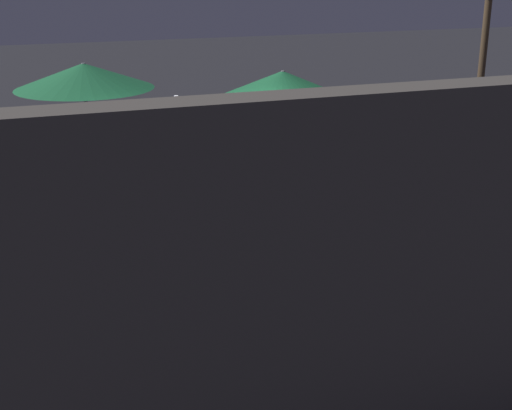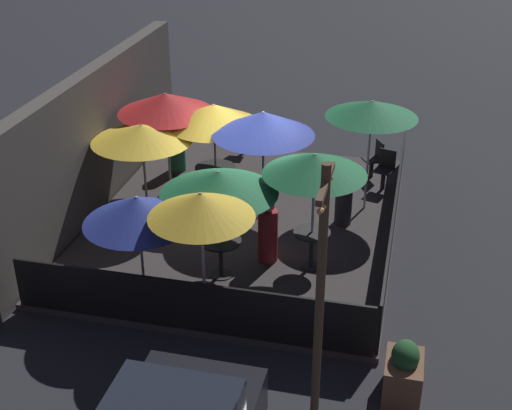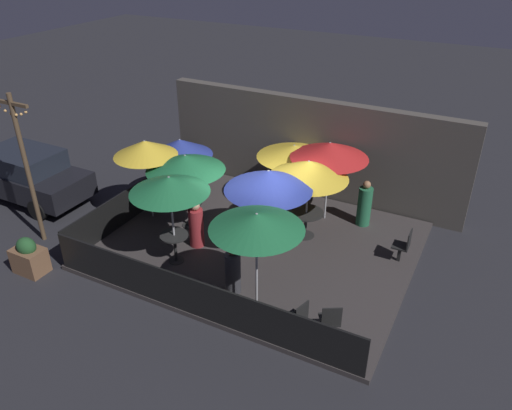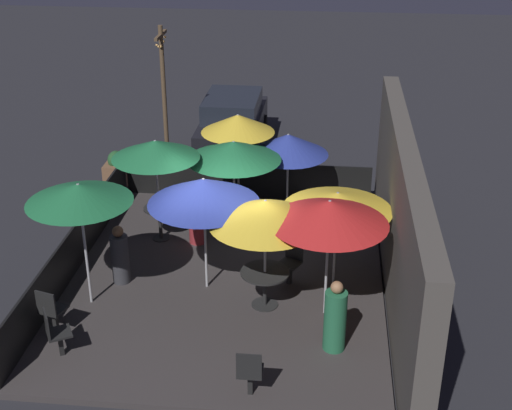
{
  "view_description": "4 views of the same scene",
  "coord_description": "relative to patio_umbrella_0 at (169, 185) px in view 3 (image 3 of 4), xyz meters",
  "views": [
    {
      "loc": [
        2.34,
        7.74,
        3.97
      ],
      "look_at": [
        -0.64,
        -0.44,
        0.97
      ],
      "focal_mm": 50.0,
      "sensor_mm": 36.0,
      "label": 1
    },
    {
      "loc": [
        -13.0,
        -3.33,
        7.52
      ],
      "look_at": [
        -0.87,
        -0.46,
        0.99
      ],
      "focal_mm": 50.0,
      "sensor_mm": 36.0,
      "label": 2
    },
    {
      "loc": [
        5.04,
        -9.92,
        7.52
      ],
      "look_at": [
        -0.17,
        0.12,
        1.18
      ],
      "focal_mm": 35.0,
      "sensor_mm": 36.0,
      "label": 3
    },
    {
      "loc": [
        12.41,
        1.95,
        7.79
      ],
      "look_at": [
        -0.97,
        0.53,
        1.32
      ],
      "focal_mm": 50.0,
      "sensor_mm": 36.0,
      "label": 4
    }
  ],
  "objects": [
    {
      "name": "patio_umbrella_4",
      "position": [
        1.89,
        1.37,
        -0.06
      ],
      "size": [
        2.15,
        2.15,
        2.36
      ],
      "color": "#B2B2B7",
      "rests_on": "patio_deck"
    },
    {
      "name": "light_post",
      "position": [
        -3.93,
        -0.7,
        0.0
      ],
      "size": [
        1.1,
        0.12,
        4.09
      ],
      "color": "brown",
      "rests_on": "ground_plane"
    },
    {
      "name": "patio_umbrella_8",
      "position": [
        2.57,
        3.74,
        -0.04
      ],
      "size": [
        2.15,
        2.15,
        2.34
      ],
      "color": "#B2B2B7",
      "rests_on": "patio_deck"
    },
    {
      "name": "dining_table_2",
      "position": [
        -0.66,
        1.59,
        -1.57
      ],
      "size": [
        0.78,
        0.78,
        0.76
      ],
      "color": "black",
      "rests_on": "patio_deck"
    },
    {
      "name": "fence_side_left",
      "position": [
        -2.39,
        1.69,
        -1.69
      ],
      "size": [
        0.05,
        6.18,
        0.95
      ],
      "color": "black",
      "rests_on": "patio_deck"
    },
    {
      "name": "patio_umbrella_2",
      "position": [
        -0.66,
        1.59,
        -0.22
      ],
      "size": [
        2.13,
        2.13,
        2.15
      ],
      "color": "#B2B2B7",
      "rests_on": "patio_deck"
    },
    {
      "name": "patron_2",
      "position": [
        1.87,
        -0.38,
        -1.6
      ],
      "size": [
        0.4,
        0.4,
        1.25
      ],
      "rotation": [
        0.0,
        0.0,
        6.17
      ],
      "color": "#333338",
      "rests_on": "patio_deck"
    },
    {
      "name": "patron_0",
      "position": [
        3.65,
        3.92,
        -1.55
      ],
      "size": [
        0.39,
        0.39,
        1.35
      ],
      "rotation": [
        0.0,
        0.0,
        6.28
      ],
      "color": "#236642",
      "rests_on": "patio_deck"
    },
    {
      "name": "fence_front",
      "position": [
        1.5,
        -1.45,
        -1.69
      ],
      "size": [
        7.66,
        0.05,
        0.95
      ],
      "color": "black",
      "rests_on": "patio_deck"
    },
    {
      "name": "patio_deck",
      "position": [
        1.5,
        1.69,
        -2.22
      ],
      "size": [
        7.86,
        6.38,
        0.12
      ],
      "color": "#383333",
      "rests_on": "ground_plane"
    },
    {
      "name": "patio_umbrella_6",
      "position": [
        2.68,
        -0.76,
        0.16
      ],
      "size": [
        1.94,
        1.94,
        2.5
      ],
      "color": "#B2B2B7",
      "rests_on": "patio_deck"
    },
    {
      "name": "patio_chair_0",
      "position": [
        3.76,
        -1.1,
        -1.64
      ],
      "size": [
        0.5,
        0.5,
        0.94
      ],
      "rotation": [
        0.0,
        0.0,
        2.86
      ],
      "color": "black",
      "rests_on": "patio_deck"
    },
    {
      "name": "patio_umbrella_7",
      "position": [
        1.47,
        3.89,
        -0.34
      ],
      "size": [
        2.15,
        2.15,
        2.0
      ],
      "color": "#B2B2B7",
      "rests_on": "patio_deck"
    },
    {
      "name": "patron_1",
      "position": [
        0.07,
        0.86,
        -1.57
      ],
      "size": [
        0.54,
        0.54,
        1.31
      ],
      "rotation": [
        0.0,
        0.0,
        4.07
      ],
      "color": "maroon",
      "rests_on": "patio_deck"
    },
    {
      "name": "patio_chair_2",
      "position": [
        4.36,
        -0.81,
        -1.67
      ],
      "size": [
        0.55,
        0.55,
        0.91
      ],
      "rotation": [
        0.0,
        0.0,
        2.09
      ],
      "color": "black",
      "rests_on": "patio_deck"
    },
    {
      "name": "patio_umbrella_3",
      "position": [
        -1.65,
        2.74,
        -0.4
      ],
      "size": [
        1.9,
        1.9,
        2.01
      ],
      "color": "#B2B2B7",
      "rests_on": "patio_deck"
    },
    {
      "name": "building_wall",
      "position": [
        1.5,
        5.11,
        -0.71
      ],
      "size": [
        9.46,
        0.36,
        3.13
      ],
      "color": "#4C4742",
      "rests_on": "ground_plane"
    },
    {
      "name": "ground_plane",
      "position": [
        1.5,
        1.69,
        -2.28
      ],
      "size": [
        60.0,
        60.0,
        0.0
      ],
      "primitive_type": "plane",
      "color": "#26262B"
    },
    {
      "name": "patio_chair_1",
      "position": [
        1.55,
        3.04,
        -1.66
      ],
      "size": [
        0.54,
        0.54,
        0.93
      ],
      "rotation": [
        0.0,
        0.0,
        -0.47
      ],
      "color": "black",
      "rests_on": "patio_deck"
    },
    {
      "name": "patio_umbrella_1",
      "position": [
        2.44,
        2.59,
        -0.17
      ],
      "size": [
        2.09,
        2.09,
        2.23
      ],
      "color": "#B2B2B7",
      "rests_on": "patio_deck"
    },
    {
      "name": "dining_table_1",
      "position": [
        2.44,
        2.59,
        -1.57
      ],
      "size": [
        0.93,
        0.93,
        0.74
      ],
      "color": "black",
      "rests_on": "patio_deck"
    },
    {
      "name": "patio_umbrella_0",
      "position": [
        0.0,
        0.0,
        0.0
      ],
      "size": [
        1.9,
        1.9,
        2.36
      ],
      "color": "#B2B2B7",
      "rests_on": "patio_deck"
    },
    {
      "name": "dining_table_0",
      "position": [
        0.0,
        -0.0,
        -1.56
      ],
      "size": [
        0.7,
        0.7,
        0.78
      ],
      "color": "black",
      "rests_on": "patio_deck"
    },
    {
      "name": "parked_car_0",
      "position": [
        -6.14,
        0.8,
        -1.44
      ],
      "size": [
        4.12,
        1.81,
        1.62
      ],
      "rotation": [
        0.0,
        0.0,
        -0.01
      ],
      "color": "black",
      "rests_on": "ground_plane"
    },
    {
      "name": "patio_chair_3",
      "position": [
        5.05,
        2.6,
        -1.67
      ],
      "size": [
        0.4,
        0.4,
        0.9
      ],
      "rotation": [
        0.0,
        0.0,
        -3.14
      ],
      "color": "black",
      "rests_on": "patio_deck"
    },
    {
      "name": "planter_box",
      "position": [
        -3.03,
        -1.88,
        -1.85
      ],
      "size": [
        0.79,
        0.55,
        0.98
      ],
      "color": "brown",
      "rests_on": "ground_plane"
    },
    {
      "name": "patio_umbrella_5",
      "position": [
        -1.92,
        1.53,
        -0.03
      ],
      "size": [
        1.75,
        1.75,
        2.35
      ],
      "color": "#B2B2B7",
      "rests_on": "patio_deck"
    }
  ]
}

